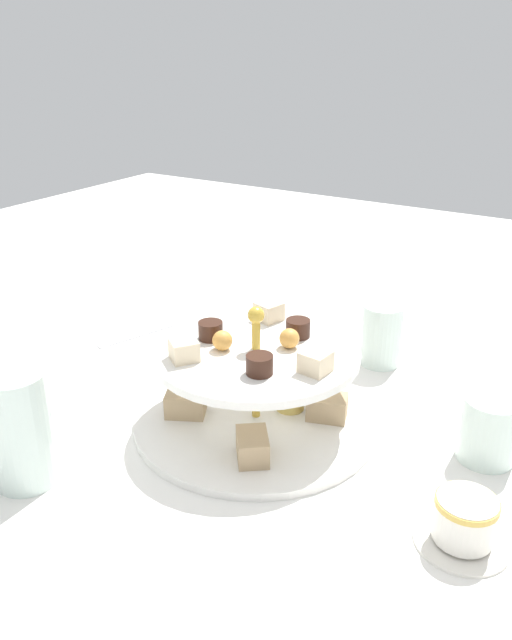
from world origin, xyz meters
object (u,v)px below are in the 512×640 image
Objects in this scene: water_glass_tall_right at (21,428)px; teacup_with_saucer at (464,522)px; tiered_serving_stand at (256,390)px; butter_knife_left at (146,332)px; water_glass_short_left at (489,429)px; water_glass_mid_back at (381,334)px.

water_glass_tall_right is 0.45m from teacup_with_saucer.
water_glass_tall_right is 1.44× the size of teacup_with_saucer.
water_glass_tall_right is at bearing 145.93° from tiered_serving_stand.
water_glass_tall_right is 0.76× the size of butter_knife_left.
butter_knife_left is (0.36, 0.14, -0.06)m from water_glass_tall_right.
tiered_serving_stand is at bearing 84.63° from butter_knife_left.
tiered_serving_stand is 1.78× the size of butter_knife_left.
water_glass_short_left is at bearing 102.85° from butter_knife_left.
water_glass_short_left is 0.15m from teacup_with_saucer.
water_glass_mid_back is at bearing 124.43° from butter_knife_left.
teacup_with_saucer is (-0.15, -0.01, -0.01)m from water_glass_short_left.
teacup_with_saucer is at bearing -174.67° from water_glass_short_left.
water_glass_tall_right is 0.51m from water_glass_short_left.
tiered_serving_stand is 3.35× the size of teacup_with_saucer.
water_glass_tall_right reaches higher than butter_knife_left.
tiered_serving_stand reaches higher than water_glass_short_left.
water_glass_mid_back is at bearing 49.98° from water_glass_short_left.
water_glass_mid_back reaches higher than butter_knife_left.
water_glass_mid_back is (0.31, 0.20, 0.02)m from teacup_with_saucer.
tiered_serving_stand is 3.29× the size of water_glass_mid_back.
water_glass_short_left is at bearing -54.12° from water_glass_tall_right.
butter_knife_left is at bearing 69.98° from teacup_with_saucer.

